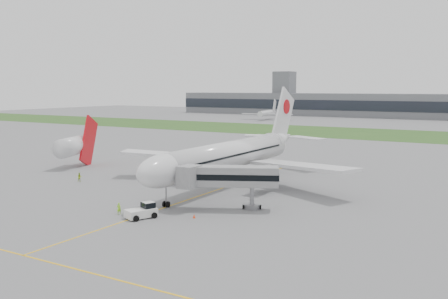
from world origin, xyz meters
The scene contains 14 objects.
ground centered at (0.00, 0.00, 0.00)m, with size 600.00×600.00×0.00m, color gray.
apron_markings centered at (0.00, -5.00, 0.00)m, with size 70.00×70.00×0.04m, color yellow, non-canonical shape.
grass_strip centered at (0.00, 120.00, 0.01)m, with size 600.00×50.00×0.02m, color #25501E.
terminal_building centered at (0.00, 229.87, 7.00)m, with size 320.00×22.30×14.00m.
control_tower centered at (-90.00, 232.00, 0.00)m, with size 12.00×12.00×56.00m, color gray, non-canonical shape.
airliner centered at (0.00, 4.87, 5.66)m, with size 48.13×53.95×17.88m.
pushback_tug centered at (0.96, -21.49, 0.97)m, with size 3.94×4.67×2.10m.
jet_bridge centered at (8.47, -11.72, 4.85)m, with size 13.42×9.47×6.56m.
safety_cone_left centered at (-1.90, -19.23, 0.28)m, with size 0.41×0.41×0.56m, color #FF3C0D.
safety_cone_right centered at (7.10, -18.10, 0.28)m, with size 0.40×0.40×0.55m, color #FF3C0D.
ground_crew_near centered at (-3.12, -21.80, 0.83)m, with size 0.61×0.40×1.67m, color #A4FF2A.
ground_crew_far centered at (-26.27, -7.25, 0.86)m, with size 0.84×0.65×1.72m, color #9CC420.
neighbor_aircraft centered at (-40.42, 4.45, 4.80)m, with size 7.06×14.96×12.12m.
distant_aircraft_left centered at (-74.74, 174.42, 0.00)m, with size 28.31×24.98×10.83m, color silver, non-canonical shape.
Camera 1 is at (44.40, -73.09, 17.73)m, focal length 40.00 mm.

